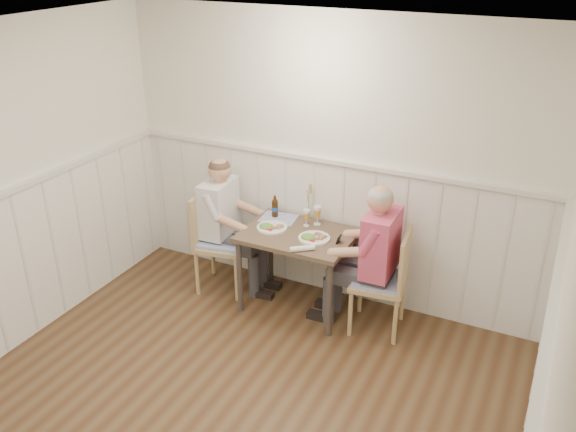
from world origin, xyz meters
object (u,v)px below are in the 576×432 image
(diner_cream, at_px, (224,233))
(grass_vase, at_px, (307,202))
(chair_right, at_px, (386,278))
(man_in_pink, at_px, (374,270))
(dining_table, at_px, (298,243))
(chair_left, at_px, (217,237))
(beer_bottle, at_px, (275,208))

(diner_cream, xyz_separation_m, grass_vase, (0.75, 0.26, 0.36))
(chair_right, height_order, man_in_pink, man_in_pink)
(dining_table, distance_m, man_in_pink, 0.72)
(grass_vase, bearing_deg, diner_cream, -160.93)
(dining_table, xyz_separation_m, diner_cream, (-0.80, 0.05, -0.10))
(chair_right, relative_size, chair_left, 0.96)
(diner_cream, bearing_deg, dining_table, -3.58)
(chair_left, height_order, grass_vase, grass_vase)
(man_in_pink, bearing_deg, diner_cream, 177.72)
(man_in_pink, bearing_deg, grass_vase, 157.30)
(chair_right, relative_size, grass_vase, 2.56)
(chair_left, distance_m, beer_bottle, 0.64)
(chair_right, height_order, beer_bottle, beer_bottle)
(chair_left, xyz_separation_m, diner_cream, (0.04, 0.07, 0.02))
(chair_right, height_order, grass_vase, grass_vase)
(man_in_pink, relative_size, diner_cream, 1.02)
(dining_table, xyz_separation_m, chair_left, (-0.84, -0.02, -0.12))
(chair_right, height_order, chair_left, chair_left)
(man_in_pink, bearing_deg, chair_right, 5.15)
(chair_right, distance_m, chair_left, 1.66)
(chair_left, bearing_deg, man_in_pink, 0.39)
(chair_right, relative_size, man_in_pink, 0.70)
(chair_right, bearing_deg, beer_bottle, 169.58)
(diner_cream, bearing_deg, chair_right, -1.80)
(dining_table, distance_m, beer_bottle, 0.44)
(diner_cream, relative_size, grass_vase, 3.60)
(man_in_pink, bearing_deg, beer_bottle, 168.05)
(chair_right, bearing_deg, diner_cream, 178.20)
(chair_right, distance_m, man_in_pink, 0.12)
(dining_table, bearing_deg, beer_bottle, 147.73)
(dining_table, bearing_deg, chair_left, -178.58)
(man_in_pink, height_order, diner_cream, man_in_pink)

